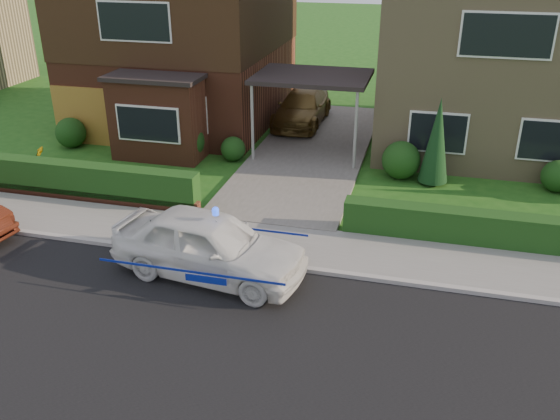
% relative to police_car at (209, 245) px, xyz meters
% --- Properties ---
extents(ground, '(120.00, 120.00, 0.00)m').
position_rel_police_car_xyz_m(ground, '(0.54, -2.40, -0.75)').
color(ground, '#1C5215').
rests_on(ground, ground).
extents(road, '(60.00, 6.00, 0.02)m').
position_rel_police_car_xyz_m(road, '(0.54, -2.40, -0.75)').
color(road, black).
rests_on(road, ground).
extents(kerb, '(60.00, 0.16, 0.12)m').
position_rel_police_car_xyz_m(kerb, '(0.54, 0.65, -0.69)').
color(kerb, '#9E9993').
rests_on(kerb, ground).
extents(sidewalk, '(60.00, 2.00, 0.10)m').
position_rel_police_car_xyz_m(sidewalk, '(0.54, 1.70, -0.70)').
color(sidewalk, slate).
rests_on(sidewalk, ground).
extents(driveway, '(3.80, 12.00, 0.12)m').
position_rel_police_car_xyz_m(driveway, '(0.54, 8.60, -0.69)').
color(driveway, '#666059').
rests_on(driveway, ground).
extents(house_left, '(7.50, 9.53, 7.25)m').
position_rel_police_car_xyz_m(house_left, '(-5.24, 11.50, 3.06)').
color(house_left, brown).
rests_on(house_left, ground).
extents(house_right, '(7.50, 8.06, 7.25)m').
position_rel_police_car_xyz_m(house_right, '(6.34, 11.59, 2.91)').
color(house_right, tan).
rests_on(house_right, ground).
extents(carport_link, '(3.80, 3.00, 2.77)m').
position_rel_police_car_xyz_m(carport_link, '(0.54, 8.55, 1.90)').
color(carport_link, black).
rests_on(carport_link, ground).
extents(garage_door, '(2.20, 0.10, 2.10)m').
position_rel_police_car_xyz_m(garage_door, '(-7.71, 7.56, 0.30)').
color(garage_door, olive).
rests_on(garage_door, ground).
extents(dwarf_wall, '(7.70, 0.25, 0.36)m').
position_rel_police_car_xyz_m(dwarf_wall, '(-5.26, 2.90, -0.57)').
color(dwarf_wall, brown).
rests_on(dwarf_wall, ground).
extents(hedge_left, '(7.50, 0.55, 0.90)m').
position_rel_police_car_xyz_m(hedge_left, '(-5.26, 3.05, -0.75)').
color(hedge_left, '#173510').
rests_on(hedge_left, ground).
extents(hedge_right, '(7.50, 0.55, 0.80)m').
position_rel_police_car_xyz_m(hedge_right, '(6.34, 2.95, -0.75)').
color(hedge_right, '#173510').
rests_on(hedge_right, ground).
extents(shrub_left_far, '(1.08, 1.08, 1.08)m').
position_rel_police_car_xyz_m(shrub_left_far, '(-7.96, 7.10, -0.21)').
color(shrub_left_far, '#173510').
rests_on(shrub_left_far, ground).
extents(shrub_left_mid, '(1.32, 1.32, 1.32)m').
position_rel_police_car_xyz_m(shrub_left_mid, '(-3.46, 6.90, -0.09)').
color(shrub_left_mid, '#173510').
rests_on(shrub_left_mid, ground).
extents(shrub_left_near, '(0.84, 0.84, 0.84)m').
position_rel_police_car_xyz_m(shrub_left_near, '(-1.86, 7.20, -0.33)').
color(shrub_left_near, '#173510').
rests_on(shrub_left_near, ground).
extents(shrub_right_near, '(1.20, 1.20, 1.20)m').
position_rel_police_car_xyz_m(shrub_right_near, '(3.74, 7.00, -0.15)').
color(shrub_right_near, '#173510').
rests_on(shrub_right_near, ground).
extents(shrub_right_mid, '(0.96, 0.96, 0.96)m').
position_rel_police_car_xyz_m(shrub_right_mid, '(8.34, 7.10, -0.27)').
color(shrub_right_mid, '#173510').
rests_on(shrub_right_mid, ground).
extents(conifer_a, '(0.90, 0.90, 2.60)m').
position_rel_police_car_xyz_m(conifer_a, '(4.74, 6.80, 0.55)').
color(conifer_a, black).
rests_on(conifer_a, ground).
extents(police_car, '(4.06, 4.62, 1.67)m').
position_rel_police_car_xyz_m(police_car, '(0.00, 0.00, 0.00)').
color(police_car, silver).
rests_on(police_car, ground).
extents(driveway_car, '(1.81, 4.38, 1.27)m').
position_rel_police_car_xyz_m(driveway_car, '(-0.46, 11.70, 0.00)').
color(driveway_car, brown).
rests_on(driveway_car, driveway).
extents(potted_plant_b, '(0.54, 0.51, 0.77)m').
position_rel_police_car_xyz_m(potted_plant_b, '(-7.74, 4.84, -0.37)').
color(potted_plant_b, gray).
rests_on(potted_plant_b, ground).
extents(potted_plant_c, '(0.49, 0.49, 0.70)m').
position_rel_police_car_xyz_m(potted_plant_c, '(-3.33, 6.60, -0.41)').
color(potted_plant_c, gray).
rests_on(potted_plant_c, ground).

